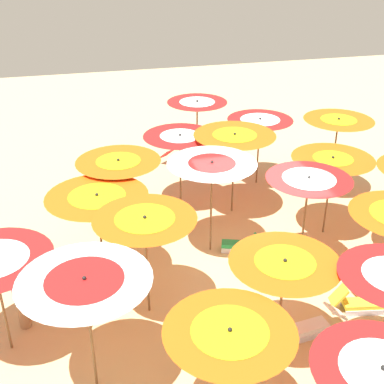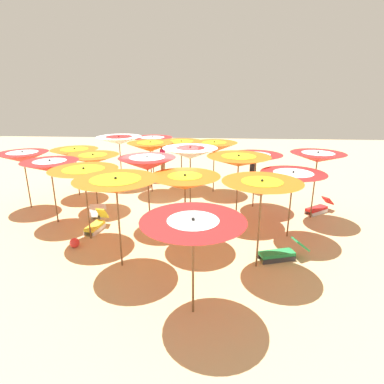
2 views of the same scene
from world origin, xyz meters
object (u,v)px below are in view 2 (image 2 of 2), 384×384
Objects in this scene: beach_umbrella_4 at (193,229)px; lounger_1 at (318,208)px; beach_umbrella_2 at (84,174)px; beach_umbrella_11 at (150,147)px; beach_umbrella_1 at (50,166)px; beachgoer_0 at (253,174)px; beach_umbrella_5 at (75,153)px; beach_umbrella_14 at (293,178)px; beachgoer_1 at (163,161)px; beach_umbrella_9 at (262,188)px; beach_umbrella_18 at (256,158)px; beach_umbrella_6 at (93,159)px; beach_umbrella_15 at (152,141)px; beach_ball at (75,243)px; beach_umbrella_19 at (318,157)px; beach_umbrella_17 at (214,147)px; beach_umbrella_16 at (181,145)px; beach_umbrella_8 at (185,182)px; beach_umbrella_0 at (23,157)px; beach_umbrella_10 at (119,140)px; lounger_4 at (182,209)px; beach_umbrella_13 at (239,161)px; beach_umbrella_3 at (116,186)px; lounger_2 at (96,224)px; beach_umbrella_12 at (190,153)px; beach_umbrella_7 at (147,163)px.

beach_umbrella_4 is 7.83m from lounger_1.
beach_umbrella_11 is (-1.06, -5.03, -0.05)m from beach_umbrella_2.
beach_umbrella_1 is 1.37× the size of beachgoer_0.
beach_umbrella_1 is at bearing -27.28° from lounger_1.
beach_umbrella_5 is 0.98× the size of beach_umbrella_14.
beach_umbrella_2 is at bearing 179.96° from beachgoer_1.
beach_umbrella_9 is 4.68m from beach_umbrella_18.
beach_umbrella_6 is at bearing -54.86° from beach_umbrella_4.
beach_umbrella_5 is at bearing -7.16° from beach_umbrella_18.
lounger_1 is (-9.76, -1.59, -1.88)m from beach_umbrella_1.
beach_umbrella_11 is at bearing 98.97° from beach_umbrella_15.
beach_ball is (3.81, -2.70, -1.82)m from beach_umbrella_4.
beach_umbrella_9 is at bearing 55.89° from beach_umbrella_19.
beach_umbrella_18 is (-1.63, 1.91, -0.09)m from beach_umbrella_17.
beach_umbrella_11 reaches higher than beach_umbrella_16.
beach_umbrella_6 is at bearing -37.22° from beach_umbrella_8.
beach_umbrella_8 is at bearing -81.97° from beach_umbrella_4.
beach_umbrella_9 is (-7.31, 5.62, 0.31)m from beach_umbrella_5.
lounger_1 is at bearing -178.87° from beach_umbrella_0.
beach_umbrella_10 reaches higher than beach_umbrella_5.
beach_umbrella_4 is at bearing -152.94° from lounger_4.
beach_umbrella_10 is at bearing -12.95° from beach_umbrella_17.
beach_umbrella_14 reaches higher than beach_ball.
beach_umbrella_19 is (-7.62, -2.29, 0.14)m from beach_umbrella_2.
beach_umbrella_13 is (-1.71, -2.07, 0.21)m from beach_umbrella_8.
beach_umbrella_4 is 2.56m from beach_umbrella_9.
beach_umbrella_3 is 1.00× the size of beach_umbrella_19.
lounger_4 is 0.71× the size of beachgoer_0.
beach_umbrella_6 is (-0.92, -1.59, -0.07)m from beach_umbrella_1.
beach_umbrella_13 is 5.40m from lounger_2.
beach_umbrella_16 is at bearing -83.17° from beach_umbrella_8.
beach_umbrella_0 is 6.53m from lounger_4.
beach_umbrella_19 is at bearing 176.36° from beach_umbrella_6.
beach_umbrella_10 is at bearing -25.32° from beach_umbrella_18.
beach_umbrella_12 reaches higher than beach_umbrella_11.
beach_umbrella_9 is 9.66m from beach_umbrella_10.
beach_umbrella_0 reaches higher than beachgoer_1.
beach_ball is (5.83, 3.93, -1.87)m from beach_umbrella_18.
beach_umbrella_0 is 11.70m from lounger_1.
beach_umbrella_13 reaches higher than beach_umbrella_11.
beach_umbrella_13 is (-3.75, 3.08, 0.08)m from beach_umbrella_11.
lounger_2 is 0.68× the size of beachgoer_1.
lounger_2 is (1.10, 4.38, -1.91)m from beach_umbrella_11.
beach_umbrella_19 is at bearing -125.92° from beach_umbrella_4.
beach_umbrella_16 is 2.41m from beachgoer_1.
beach_umbrella_7 is (-3.40, 0.01, 0.15)m from beach_umbrella_1.
beach_umbrella_13 is 2.90m from lounger_4.
beach_umbrella_10 is 9.27m from beach_umbrella_19.
beach_umbrella_9 reaches higher than beach_umbrella_8.
beach_umbrella_17 is 1.06× the size of beach_umbrella_18.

